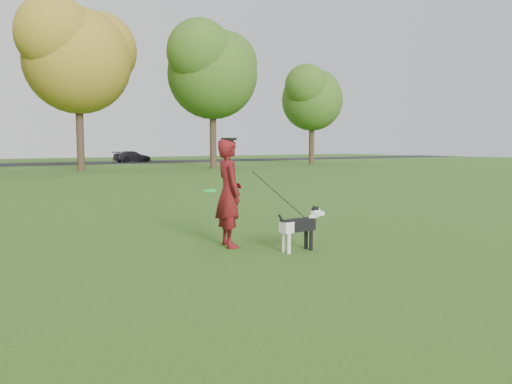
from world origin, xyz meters
TOP-DOWN VIEW (x-y plane):
  - ground at (0.00, 0.00)m, footprint 120.00×120.00m
  - man at (-0.30, 0.47)m, footprint 0.58×0.76m
  - dog at (0.51, -0.51)m, footprint 0.98×0.20m
  - car_right at (12.38, 40.00)m, footprint 3.86×1.97m
  - man_held_items at (0.38, -0.05)m, footprint 1.51×1.11m

SIDE VIEW (x-z plane):
  - ground at x=0.00m, z-range 0.00..0.00m
  - dog at x=0.51m, z-range 0.08..0.83m
  - car_right at x=12.38m, z-range 0.02..1.09m
  - man_held_items at x=0.38m, z-range 0.22..1.59m
  - man at x=-0.30m, z-range 0.00..1.86m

